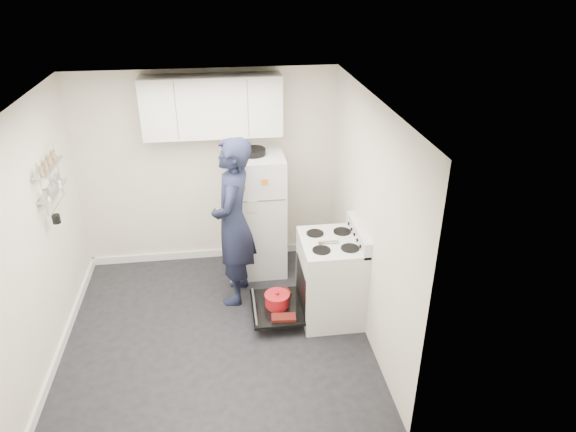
{
  "coord_description": "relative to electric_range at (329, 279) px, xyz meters",
  "views": [
    {
      "loc": [
        0.17,
        -4.46,
        3.65
      ],
      "look_at": [
        0.87,
        0.6,
        1.05
      ],
      "focal_mm": 32.0,
      "sensor_mm": 36.0,
      "label": 1
    }
  ],
  "objects": [
    {
      "name": "upper_cabinets",
      "position": [
        -1.16,
        1.28,
        1.63
      ],
      "size": [
        1.6,
        0.33,
        0.7
      ],
      "primitive_type": "cube",
      "color": "silver",
      "rests_on": "room"
    },
    {
      "name": "open_oven_door",
      "position": [
        -0.58,
        0.01,
        -0.28
      ],
      "size": [
        0.55,
        0.7,
        0.22
      ],
      "color": "black",
      "rests_on": "ground"
    },
    {
      "name": "wall_shelf_rack",
      "position": [
        -2.78,
        0.34,
        1.21
      ],
      "size": [
        0.14,
        0.6,
        0.61
      ],
      "color": "#B2B2B7",
      "rests_on": "room"
    },
    {
      "name": "room",
      "position": [
        -1.29,
        -0.12,
        0.74
      ],
      "size": [
        3.21,
        3.21,
        2.51
      ],
      "color": "black",
      "rests_on": "ground"
    },
    {
      "name": "person",
      "position": [
        -1.01,
        0.49,
        0.52
      ],
      "size": [
        0.61,
        0.8,
        1.97
      ],
      "primitive_type": "imported",
      "rotation": [
        0.0,
        0.0,
        -1.78
      ],
      "color": "#161B33",
      "rests_on": "ground"
    },
    {
      "name": "electric_range",
      "position": [
        0.0,
        0.0,
        0.0
      ],
      "size": [
        0.66,
        0.76,
        1.1
      ],
      "color": "silver",
      "rests_on": "ground"
    },
    {
      "name": "refrigerator",
      "position": [
        -0.72,
        1.1,
        0.32
      ],
      "size": [
        0.72,
        0.74,
        1.62
      ],
      "color": "silver",
      "rests_on": "ground"
    }
  ]
}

